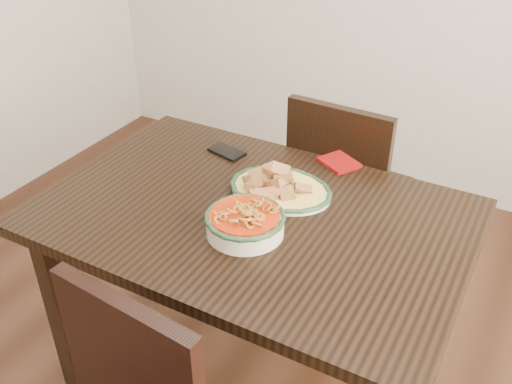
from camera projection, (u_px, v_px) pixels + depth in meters
The scene contains 6 objects.
dining_table at pixel (253, 234), 1.81m from camera, with size 1.30×0.87×0.75m.
chair_far at pixel (344, 185), 2.36m from camera, with size 0.44×0.44×0.89m.
fish_plate at pixel (281, 181), 1.83m from camera, with size 0.34×0.26×0.11m.
noodle_bowl at pixel (245, 220), 1.64m from camera, with size 0.24×0.24×0.08m.
smartphone at pixel (227, 152), 2.07m from camera, with size 0.13×0.07×0.01m, color black.
napkin at pixel (339, 162), 2.00m from camera, with size 0.13×0.11×0.01m, color maroon.
Camera 1 is at (0.78, -1.13, 1.75)m, focal length 40.00 mm.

